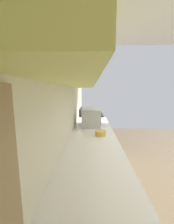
{
  "coord_description": "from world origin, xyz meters",
  "views": [
    {
      "loc": [
        -1.9,
        1.2,
        1.53
      ],
      "look_at": [
        -0.25,
        1.25,
        1.27
      ],
      "focal_mm": 21.56,
      "sensor_mm": 36.0,
      "label": 1
    }
  ],
  "objects": [
    {
      "name": "microwave",
      "position": [
        0.52,
        1.2,
        1.05
      ],
      "size": [
        0.45,
        0.33,
        0.32
      ],
      "color": "#B7BABF",
      "rests_on": "counter_run"
    },
    {
      "name": "wall_back",
      "position": [
        0.0,
        1.56,
        1.4
      ],
      "size": [
        4.42,
        0.12,
        2.8
      ],
      "primitive_type": "cube",
      "color": "beige",
      "rests_on": "ground_plane"
    },
    {
      "name": "bowl",
      "position": [
        -0.02,
        1.07,
        0.93
      ],
      "size": [
        0.16,
        0.16,
        0.07
      ],
      "color": "gold",
      "rests_on": "counter_run"
    },
    {
      "name": "upper_cabinets",
      "position": [
        -0.42,
        1.34,
        1.91
      ],
      "size": [
        2.57,
        0.33,
        0.65
      ],
      "color": "#DDE073"
    },
    {
      "name": "counter_run",
      "position": [
        -0.42,
        1.18,
        0.45
      ],
      "size": [
        3.45,
        0.67,
        0.89
      ],
      "color": "#E5DB75",
      "rests_on": "ground_plane"
    },
    {
      "name": "oven_range",
      "position": [
        1.65,
        1.19,
        0.46
      ],
      "size": [
        0.7,
        0.63,
        1.07
      ],
      "color": "black",
      "rests_on": "ground_plane"
    },
    {
      "name": "ground_plane",
      "position": [
        0.0,
        0.0,
        0.0
      ],
      "size": [
        6.88,
        6.88,
        0.0
      ],
      "primitive_type": "plane",
      "color": "brown"
    }
  ]
}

